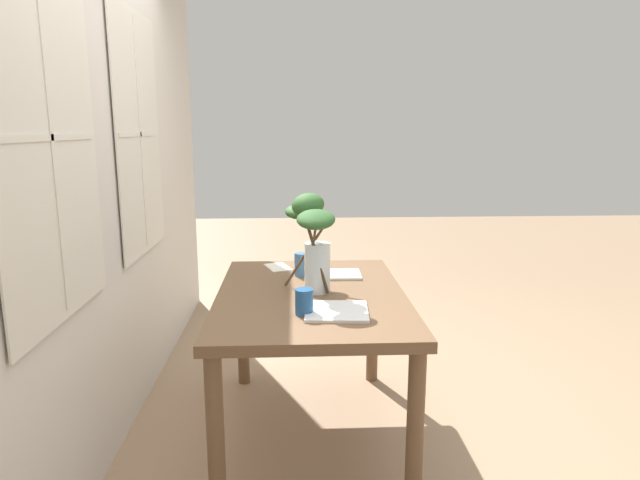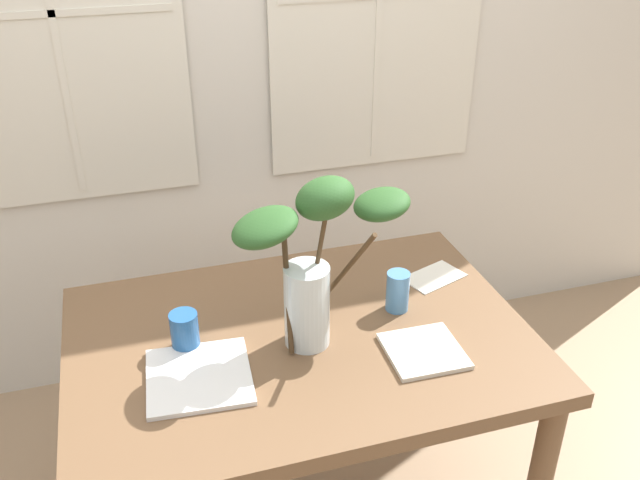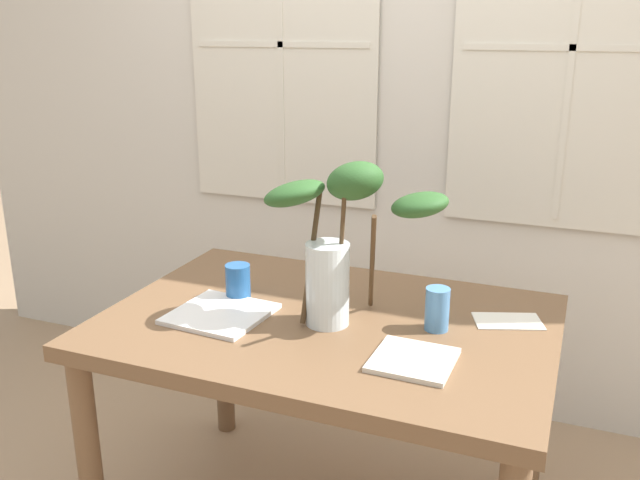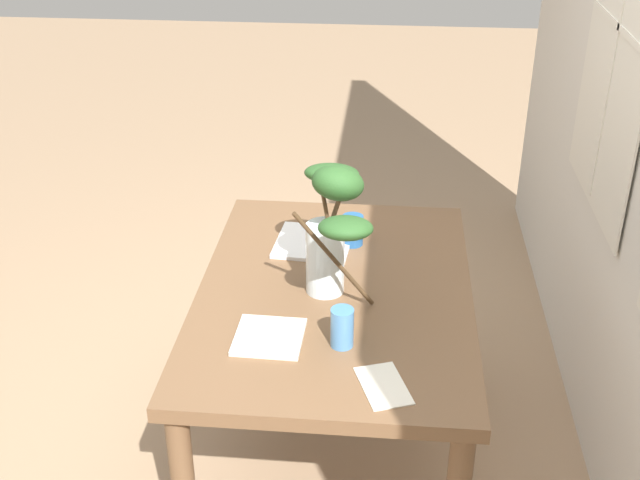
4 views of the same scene
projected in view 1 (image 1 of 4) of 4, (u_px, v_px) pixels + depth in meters
ground at (311, 433)px, 2.86m from camera, size 14.00×14.00×0.00m
back_wall_with_windows at (90, 150)px, 2.52m from camera, size 4.57×0.14×2.92m
dining_table at (311, 312)px, 2.73m from camera, size 1.33×0.92×0.76m
vase_with_branches at (312, 237)px, 2.69m from camera, size 0.56×0.27×0.51m
drinking_glass_blue_left at (304, 302)px, 2.38m from camera, size 0.08×0.08×0.11m
drinking_glass_blue_right at (301, 264)px, 3.00m from camera, size 0.07×0.07×0.13m
plate_square_left at (337, 311)px, 2.41m from camera, size 0.29×0.29×0.01m
plate_square_right at (342, 274)px, 3.02m from camera, size 0.21×0.21×0.01m
napkin_folded at (278, 267)px, 3.19m from camera, size 0.22×0.18×0.00m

